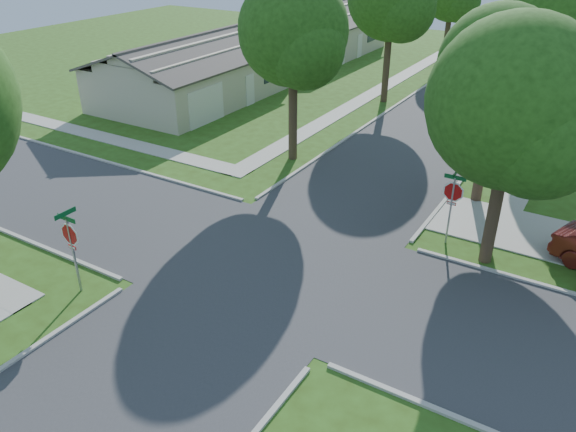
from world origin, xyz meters
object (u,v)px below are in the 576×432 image
(tree_e_near, at_px, (499,72))
(house_nw_near, at_px, (196,76))
(stop_sign_sw, at_px, (70,238))
(tree_ne_corner, at_px, (516,111))
(car_curb_east, at_px, (508,105))
(car_curb_west, at_px, (480,47))
(tree_e_mid, at_px, (553,16))
(tree_w_near, at_px, (294,36))
(house_nw_far, at_px, (316,37))
(tree_w_mid, at_px, (393,0))
(stop_sign_ne, at_px, (453,195))

(tree_e_near, bearing_deg, house_nw_near, 163.89)
(stop_sign_sw, height_order, tree_ne_corner, tree_ne_corner)
(car_curb_east, bearing_deg, car_curb_west, 113.75)
(tree_e_mid, relative_size, tree_w_near, 1.03)
(house_nw_near, distance_m, house_nw_far, 17.00)
(tree_ne_corner, bearing_deg, house_nw_near, 154.23)
(tree_ne_corner, relative_size, car_curb_east, 1.83)
(car_curb_west, bearing_deg, house_nw_far, 25.27)
(stop_sign_sw, bearing_deg, tree_w_mid, 89.87)
(tree_e_mid, bearing_deg, house_nw_near, -163.85)
(house_nw_near, height_order, car_curb_west, house_nw_near)
(house_nw_far, xyz_separation_m, car_curb_east, (19.19, -10.31, -0.71))
(tree_w_near, height_order, car_curb_east, tree_w_near)
(stop_sign_sw, relative_size, tree_e_mid, 0.32)
(tree_w_mid, relative_size, tree_ne_corner, 1.10)
(tree_w_near, relative_size, car_curb_west, 2.22)
(tree_e_near, distance_m, house_nw_far, 31.24)
(tree_w_near, bearing_deg, tree_w_mid, 89.98)
(house_nw_near, bearing_deg, tree_e_near, -16.11)
(tree_e_mid, relative_size, car_curb_west, 2.28)
(tree_e_near, xyz_separation_m, tree_w_mid, (-9.39, 12.00, 0.85))
(tree_e_mid, bearing_deg, stop_sign_sw, -110.20)
(stop_sign_ne, relative_size, tree_w_mid, 0.31)
(tree_e_mid, xyz_separation_m, tree_w_near, (-9.40, -12.00, -0.14))
(stop_sign_sw, distance_m, stop_sign_ne, 13.29)
(tree_w_mid, bearing_deg, tree_ne_corner, -56.78)
(tree_e_mid, xyz_separation_m, tree_ne_corner, (1.60, -16.80, -0.66))
(tree_w_mid, xyz_separation_m, house_nw_near, (-11.35, -6.01, -4.97))
(house_nw_near, xyz_separation_m, house_nw_far, (0.00, 17.00, 0.00))
(tree_e_mid, relative_size, tree_ne_corner, 1.06)
(house_nw_far, bearing_deg, stop_sign_ne, -52.84)
(tree_e_near, distance_m, car_curb_west, 32.21)
(house_nw_far, bearing_deg, tree_e_near, -47.94)
(tree_ne_corner, bearing_deg, tree_w_near, 156.44)
(stop_sign_sw, bearing_deg, car_curb_east, 73.33)
(stop_sign_ne, relative_size, tree_w_near, 0.33)
(stop_sign_sw, relative_size, car_curb_east, 0.63)
(stop_sign_ne, height_order, tree_w_mid, tree_w_mid)
(stop_sign_sw, distance_m, car_curb_east, 27.57)
(tree_e_near, bearing_deg, tree_w_mid, 128.05)
(tree_e_mid, distance_m, car_curb_east, 5.70)
(stop_sign_sw, xyz_separation_m, tree_w_near, (0.06, 13.71, 4.08))
(stop_sign_ne, height_order, house_nw_near, house_nw_near)
(tree_w_mid, xyz_separation_m, car_curb_west, (1.44, 18.80, -5.90))
(stop_sign_sw, relative_size, tree_w_mid, 0.31)
(tree_w_mid, height_order, house_nw_far, tree_w_mid)
(stop_sign_ne, xyz_separation_m, house_nw_near, (-20.69, 10.30, -0.51))
(tree_ne_corner, xyz_separation_m, car_curb_east, (-3.16, 17.48, -4.78))
(stop_sign_ne, bearing_deg, house_nw_far, 127.16)
(tree_e_near, bearing_deg, house_nw_far, 132.06)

